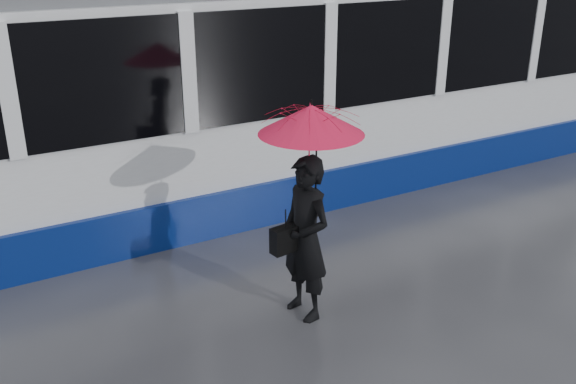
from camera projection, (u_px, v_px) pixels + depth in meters
ground at (270, 275)px, 7.56m from camera, size 90.00×90.00×0.00m
rails at (190, 203)px, 9.57m from camera, size 34.00×1.51×0.02m
woman at (305, 239)px, 6.48m from camera, size 0.50×0.69×1.74m
umbrella at (311, 140)px, 6.12m from camera, size 1.15×1.15×1.18m
handbag at (286, 239)px, 6.38m from camera, size 0.33×0.17×0.45m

